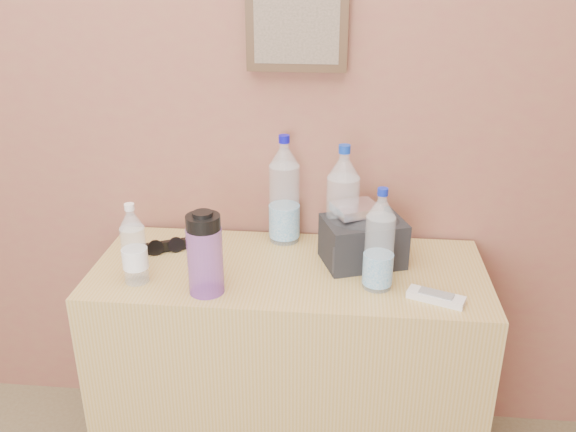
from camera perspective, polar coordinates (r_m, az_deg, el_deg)
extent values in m
plane|color=brown|center=(1.95, -9.54, 15.66)|extent=(4.00, 0.00, 4.00)
cube|color=tan|center=(2.03, 0.07, -14.02)|extent=(1.18, 0.49, 0.73)
cylinder|color=white|center=(1.94, -0.35, 1.89)|extent=(0.10, 0.10, 0.31)
cylinder|color=#0C0BAD|center=(1.88, -0.36, 7.22)|extent=(0.03, 0.03, 0.02)
cylinder|color=silver|center=(1.84, 5.10, 0.56)|extent=(0.10, 0.10, 0.31)
cylinder|color=#0D32A5|center=(1.77, 5.32, 6.26)|extent=(0.03, 0.03, 0.02)
cylinder|color=silver|center=(1.69, 8.54, -2.73)|extent=(0.08, 0.08, 0.26)
cylinder|color=#0D209D|center=(1.63, 8.87, 2.25)|extent=(0.03, 0.03, 0.02)
cylinder|color=white|center=(1.77, -14.21, -2.98)|extent=(0.07, 0.07, 0.21)
cylinder|color=silver|center=(1.72, -14.63, 0.83)|extent=(0.03, 0.03, 0.02)
cylinder|color=purple|center=(1.68, -7.74, -4.18)|extent=(0.10, 0.10, 0.19)
cylinder|color=black|center=(1.63, -7.97, -0.42)|extent=(0.09, 0.09, 0.05)
cube|color=silver|center=(1.71, 13.67, -7.40)|extent=(0.16, 0.10, 0.02)
cube|color=silver|center=(1.81, 6.40, 0.66)|extent=(0.16, 0.15, 0.03)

